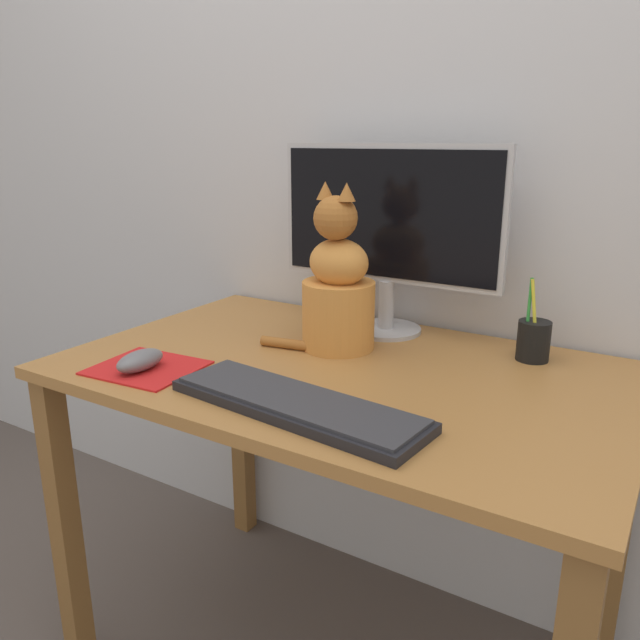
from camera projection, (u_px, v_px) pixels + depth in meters
wall_back at (426, 117)px, 1.45m from camera, size 7.00×0.04×2.50m
desk at (341, 416)px, 1.31m from camera, size 1.14×0.71×0.76m
monitor at (388, 226)px, 1.43m from camera, size 0.55×0.17×0.44m
keyboard at (296, 404)px, 1.06m from camera, size 0.49×0.19×0.02m
mousepad_left at (147, 368)px, 1.26m from camera, size 0.22×0.20×0.00m
computer_mouse_left at (140, 361)px, 1.23m from camera, size 0.06×0.11×0.04m
cat at (338, 289)px, 1.35m from camera, size 0.25×0.19×0.36m
pen_cup at (533, 340)px, 1.30m from camera, size 0.07×0.07×0.17m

